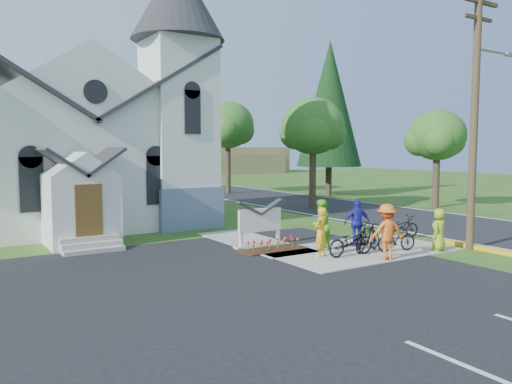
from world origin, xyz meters
TOP-DOWN VIEW (x-y plane):
  - ground at (0.00, 0.00)m, footprint 120.00×120.00m
  - parking_lot at (-7.00, -2.00)m, footprint 20.00×16.00m
  - road at (10.00, 15.00)m, footprint 8.00×90.00m
  - sidewalk at (1.50, 0.50)m, footprint 7.00×4.00m
  - church at (-5.48, 12.48)m, footprint 12.35×12.00m
  - church_sign at (-1.20, 3.20)m, footprint 2.20×0.40m
  - flower_bed at (-1.20, 2.30)m, footprint 2.60×1.10m
  - utility_pole at (5.36, -1.50)m, footprint 3.45×0.28m
  - tree_road_near at (8.50, 12.00)m, footprint 4.00×4.00m
  - tree_road_mid at (9.00, 24.00)m, footprint 4.40×4.40m
  - tree_road_far at (15.50, 8.00)m, footprint 3.60×3.60m
  - conifer at (15.00, 18.00)m, footprint 5.20×5.20m
  - distant_hills at (3.36, 56.33)m, footprint 61.00×10.00m
  - cyclist_0 at (-0.48, 0.38)m, footprint 0.74×0.62m
  - bike_0 at (0.47, -0.13)m, footprint 1.97×0.74m
  - cyclist_1 at (0.27, 1.29)m, footprint 1.10×0.97m
  - bike_1 at (1.49, 0.07)m, footprint 1.83×0.98m
  - cyclist_2 at (1.94, 1.10)m, footprint 1.16×0.74m
  - bike_2 at (2.13, 0.82)m, footprint 1.83×1.15m
  - cyclist_3 at (1.10, -1.20)m, footprint 1.39×1.06m
  - bike_3 at (2.42, -0.46)m, footprint 1.66×0.82m
  - cyclist_4 at (3.87, -1.20)m, footprint 0.88×0.71m
  - bike_4 at (4.70, 1.38)m, footprint 1.91×0.95m

SIDE VIEW (x-z plane):
  - ground at x=0.00m, z-range 0.00..0.00m
  - parking_lot at x=-7.00m, z-range 0.00..0.02m
  - road at x=10.00m, z-range 0.00..0.02m
  - sidewalk at x=1.50m, z-range 0.00..0.05m
  - flower_bed at x=-1.20m, z-range 0.00..0.07m
  - bike_2 at x=2.13m, z-range 0.05..0.96m
  - bike_4 at x=4.70m, z-range 0.05..1.01m
  - bike_3 at x=2.42m, z-range 0.05..1.01m
  - bike_0 at x=0.47m, z-range 0.05..1.07m
  - bike_1 at x=1.49m, z-range 0.05..1.11m
  - cyclist_4 at x=3.87m, z-range 0.05..1.62m
  - cyclist_0 at x=-0.48m, z-range 0.05..1.78m
  - cyclist_2 at x=1.94m, z-range 0.05..1.89m
  - cyclist_1 at x=0.27m, z-range 0.05..1.94m
  - cyclist_3 at x=1.10m, z-range 0.05..1.96m
  - church_sign at x=-1.20m, z-range 0.18..1.88m
  - distant_hills at x=3.36m, z-range -0.63..4.97m
  - tree_road_far at x=15.50m, z-range 1.48..7.78m
  - tree_road_near at x=8.50m, z-range 1.68..8.73m
  - church at x=-5.48m, z-range -1.25..11.75m
  - utility_pole at x=5.36m, z-range 0.40..10.40m
  - tree_road_mid at x=9.00m, z-range 1.88..9.68m
  - conifer at x=15.00m, z-range 1.19..13.59m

